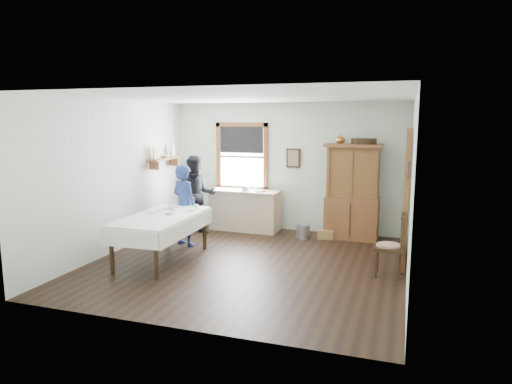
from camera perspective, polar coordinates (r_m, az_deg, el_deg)
room at (r=7.34m, az=-1.06°, el=1.18°), size 5.01×5.01×2.70m
window at (r=9.96m, az=-1.78°, el=4.92°), size 1.18×0.07×1.48m
doorway at (r=7.80m, az=18.40°, el=-0.21°), size 0.09×1.14×2.22m
wall_shelf at (r=9.70m, az=-11.33°, el=4.26°), size 0.24×1.00×0.44m
framed_picture at (r=9.63m, az=4.67°, el=4.23°), size 0.30×0.04×0.40m
rug_beater at (r=7.19m, az=18.56°, el=3.50°), size 0.01×0.27×0.27m
work_counter at (r=9.77m, az=-1.40°, el=-2.27°), size 1.54×0.63×0.87m
china_hutch at (r=9.18m, az=11.94°, el=0.01°), size 1.12×0.56×1.89m
dining_table at (r=7.85m, az=-11.66°, el=-5.66°), size 1.08×1.97×0.78m
spindle_chair at (r=7.21m, az=16.30°, el=-6.33°), size 0.47×0.47×0.98m
pail at (r=9.21m, az=5.91°, el=-4.91°), size 0.33×0.33×0.28m
wicker_basket at (r=9.25m, az=8.67°, el=-5.22°), size 0.34×0.26×0.18m
woman_blue at (r=8.65m, az=-8.92°, el=-2.01°), size 0.61×0.50×1.42m
figure_dark at (r=9.47m, az=-7.42°, el=-0.77°), size 0.91×0.85×1.50m
table_cup_a at (r=8.28m, az=-10.50°, el=-1.72°), size 0.14×0.14×0.11m
table_cup_b at (r=8.15m, az=-7.51°, el=-1.86°), size 0.11×0.11×0.09m
table_bowl at (r=7.84m, az=-10.68°, el=-2.54°), size 0.22×0.22×0.05m
counter_book at (r=9.49m, az=-0.18°, el=0.13°), size 0.26×0.27×0.02m
counter_bowl at (r=9.73m, az=0.38°, el=0.48°), size 0.25×0.25×0.06m
shelf_bowl at (r=9.71m, az=-11.30°, el=4.41°), size 0.22×0.22×0.05m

